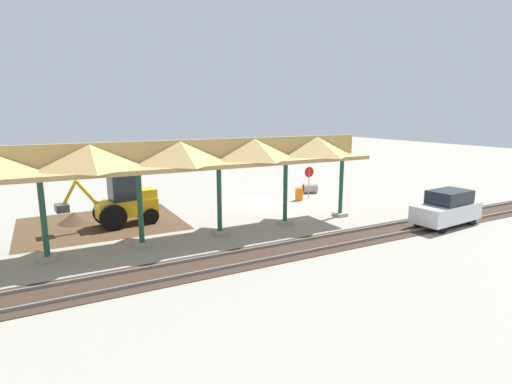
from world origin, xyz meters
The scene contains 10 objects.
ground_plane centered at (0.00, 0.00, 0.00)m, with size 120.00×120.00×0.00m, color gray.
dirt_work_zone centered at (11.27, -0.37, 0.00)m, with size 8.60×7.00×0.01m, color #4C3823.
platform_canopy centered at (10.10, 4.65, 4.18)m, with size 24.94×3.20×4.90m.
rail_tracks centered at (0.00, 8.41, 0.03)m, with size 60.00×2.58×0.15m.
stop_sign centered at (-3.06, -0.41, 1.68)m, with size 0.76×0.06×2.34m.
backhoe centered at (10.12, 0.52, 1.27)m, with size 5.27×2.04×2.82m.
dirt_mound centered at (12.57, -1.25, 0.00)m, with size 3.65×3.65×1.30m, color #4C3823.
concrete_pipe centered at (-4.34, -2.02, 0.39)m, with size 1.27×1.09×0.78m.
distant_parked_car centered at (-5.56, 9.09, 0.98)m, with size 4.34×2.11×1.98m.
traffic_barrel centered at (-2.08, -0.21, 0.45)m, with size 0.56×0.56×0.90m, color orange.
Camera 1 is at (13.87, 22.96, 6.13)m, focal length 28.00 mm.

